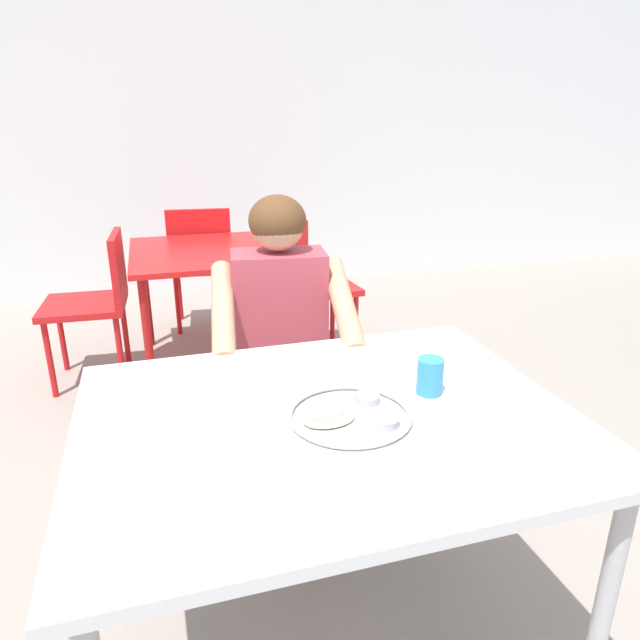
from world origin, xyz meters
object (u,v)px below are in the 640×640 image
drinking_cup (430,375)px  chair_red_far (201,259)px  table_foreground (328,439)px  table_background_red (204,264)px  thali_tray (350,415)px  diner_foreground (282,332)px  chair_foreground (277,364)px  chair_red_left (98,296)px  chair_red_right (309,276)px

drinking_cup → chair_red_far: bearing=97.4°
table_foreground → table_background_red: (-0.10, 2.09, -0.06)m
thali_tray → diner_foreground: diner_foreground is taller
chair_foreground → thali_tray: bearing=-91.8°
drinking_cup → chair_red_left: drinking_cup is taller
drinking_cup → chair_red_right: 2.04m
thali_tray → chair_red_right: bearing=77.1°
table_foreground → thali_tray: thali_tray is taller
diner_foreground → drinking_cup: bearing=-71.1°
chair_foreground → chair_red_right: (0.45, 1.10, 0.05)m
diner_foreground → chair_red_far: 2.01m
chair_foreground → chair_red_left: 1.35m
chair_red_left → chair_red_right: bearing=-0.7°
thali_tray → chair_red_left: (-0.73, 2.09, -0.27)m
chair_red_right → chair_red_left: bearing=179.3°
chair_foreground → chair_red_left: size_ratio=0.99×
chair_red_right → drinking_cup: bearing=-96.7°
diner_foreground → chair_red_left: bearing=118.8°
thali_tray → table_foreground: bearing=138.7°
table_foreground → thali_tray: bearing=-41.3°
thali_tray → chair_red_far: chair_red_far is taller
thali_tray → chair_red_right: (0.48, 2.08, -0.25)m
chair_foreground → chair_red_far: bearing=94.3°
drinking_cup → chair_red_far: 2.72m
chair_red_far → thali_tray: bearing=-87.8°
drinking_cup → chair_red_left: (-0.97, 2.02, -0.31)m
drinking_cup → table_foreground: bearing=-173.8°
chair_red_right → thali_tray: bearing=-102.9°
drinking_cup → diner_foreground: diner_foreground is taller
diner_foreground → chair_red_far: diner_foreground is taller
drinking_cup → chair_red_far: size_ratio=0.11×
table_foreground → drinking_cup: size_ratio=12.30×
table_foreground → chair_red_far: (-0.06, 2.71, -0.18)m
chair_red_left → diner_foreground: bearing=-61.2°
chair_red_left → table_background_red: bearing=4.2°
drinking_cup → chair_red_left: 2.26m
chair_foreground → chair_red_left: chair_red_left is taller
diner_foreground → table_background_red: size_ratio=1.27×
chair_foreground → table_background_red: (-0.17, 1.16, 0.15)m
chair_red_left → chair_red_far: (0.62, 0.66, 0.00)m
thali_tray → drinking_cup: drinking_cup is taller
thali_tray → table_background_red: bearing=93.7°
thali_tray → diner_foreground: size_ratio=0.25×
table_background_red → chair_red_far: chair_red_far is taller
drinking_cup → table_background_red: size_ratio=0.10×
thali_tray → chair_red_right: size_ratio=0.33×
drinking_cup → diner_foreground: bearing=108.9°
chair_red_right → table_foreground: bearing=-104.3°
table_background_red → chair_red_far: size_ratio=1.07×
diner_foreground → table_background_red: bearing=96.1°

